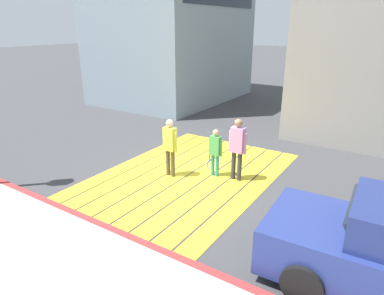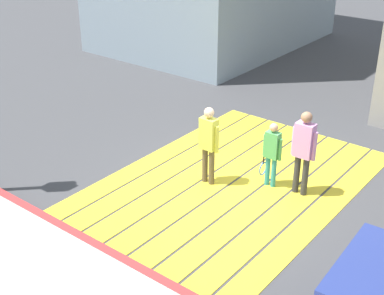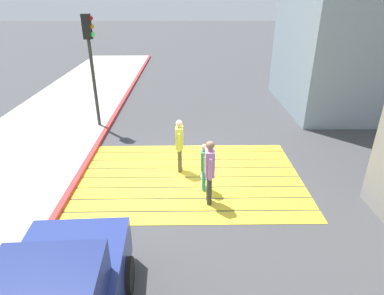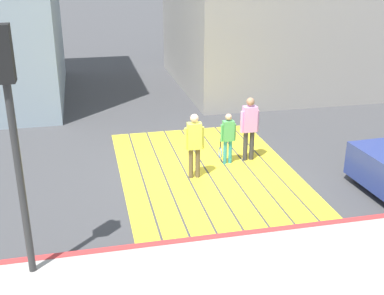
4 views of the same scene
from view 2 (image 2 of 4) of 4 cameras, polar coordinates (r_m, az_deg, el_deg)
ground_plane at (r=11.01m, az=4.33°, el=-3.73°), size 120.00×120.00×0.00m
crosswalk_stripes at (r=11.01m, az=4.33°, el=-3.70°), size 6.40×4.35×0.01m
curb_painted at (r=8.90m, az=-7.77°, el=-11.61°), size 0.16×40.00×0.13m
pedestrian_adult_lead at (r=10.54m, az=1.77°, el=0.77°), size 0.22×0.48×1.64m
pedestrian_adult_trailing at (r=10.36m, az=11.74°, el=0.01°), size 0.23×0.51×1.73m
pedestrian_child_with_racket at (r=10.62m, az=8.44°, el=-0.38°), size 0.28×0.41×1.37m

